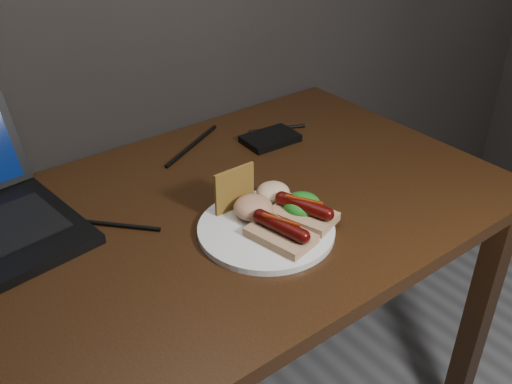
{
  "coord_description": "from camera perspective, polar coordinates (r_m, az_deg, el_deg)",
  "views": [
    {
      "loc": [
        -0.37,
        0.62,
        1.36
      ],
      "look_at": [
        0.15,
        1.3,
        0.82
      ],
      "focal_mm": 40.0,
      "sensor_mm": 36.0,
      "label": 1
    }
  ],
  "objects": [
    {
      "name": "desk",
      "position": [
        1.1,
        -9.15,
        -7.82
      ],
      "size": [
        1.4,
        0.7,
        0.75
      ],
      "color": "#351E0D",
      "rests_on": "ground"
    },
    {
      "name": "hard_drive",
      "position": [
        1.33,
        1.44,
        5.36
      ],
      "size": [
        0.13,
        0.09,
        0.02
      ],
      "primitive_type": "cube",
      "rotation": [
        0.0,
        0.0,
        -0.05
      ],
      "color": "black",
      "rests_on": "desk"
    },
    {
      "name": "desk_cables",
      "position": [
        1.16,
        -12.04,
        -0.03
      ],
      "size": [
        0.92,
        0.34,
        0.01
      ],
      "color": "black",
      "rests_on": "desk"
    },
    {
      "name": "plate",
      "position": [
        1.03,
        1.02,
        -3.74
      ],
      "size": [
        0.32,
        0.32,
        0.01
      ],
      "primitive_type": "cylinder",
      "rotation": [
        0.0,
        0.0,
        0.34
      ],
      "color": "silver",
      "rests_on": "desk"
    },
    {
      "name": "bread_sausage_center",
      "position": [
        0.98,
        2.49,
        -3.95
      ],
      "size": [
        0.09,
        0.13,
        0.04
      ],
      "color": "tan",
      "rests_on": "plate"
    },
    {
      "name": "bread_sausage_right",
      "position": [
        1.04,
        4.8,
        -1.92
      ],
      "size": [
        0.1,
        0.13,
        0.04
      ],
      "color": "tan",
      "rests_on": "plate"
    },
    {
      "name": "crispbread",
      "position": [
        1.05,
        -2.17,
        0.32
      ],
      "size": [
        0.09,
        0.01,
        0.08
      ],
      "primitive_type": "cube",
      "color": "#A8832E",
      "rests_on": "plate"
    },
    {
      "name": "salad_greens",
      "position": [
        1.05,
        4.63,
        -1.26
      ],
      "size": [
        0.07,
        0.07,
        0.04
      ],
      "primitive_type": "ellipsoid",
      "color": "#155F13",
      "rests_on": "plate"
    },
    {
      "name": "salsa_mound",
      "position": [
        1.04,
        -0.3,
        -1.54
      ],
      "size": [
        0.07,
        0.07,
        0.04
      ],
      "primitive_type": "ellipsoid",
      "color": "maroon",
      "rests_on": "plate"
    },
    {
      "name": "coleslaw_mound",
      "position": [
        1.09,
        1.73,
        -0.03
      ],
      "size": [
        0.06,
        0.06,
        0.04
      ],
      "primitive_type": "ellipsoid",
      "color": "beige",
      "rests_on": "plate"
    }
  ]
}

